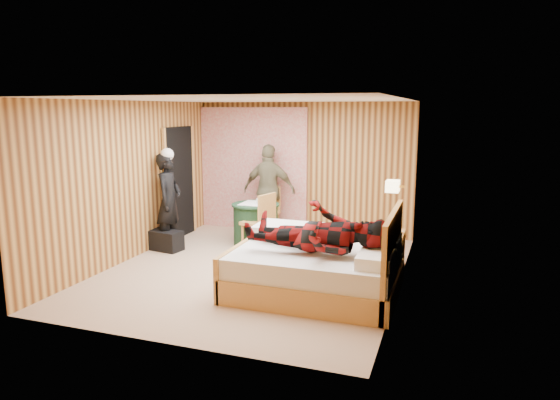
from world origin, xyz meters
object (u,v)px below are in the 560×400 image
(wall_lamp, at_px, (393,186))
(chair_near, at_px, (262,218))
(woman_standing, at_px, (169,201))
(duffel_bag, at_px, (165,240))
(bed, at_px, (318,267))
(round_table, at_px, (256,224))
(chair_far, at_px, (268,207))
(man_on_bed, at_px, (317,221))
(nightstand, at_px, (389,250))
(man_at_table, at_px, (269,190))

(wall_lamp, xyz_separation_m, chair_near, (-2.19, 0.52, -0.72))
(wall_lamp, height_order, woman_standing, woman_standing)
(duffel_bag, height_order, woman_standing, woman_standing)
(bed, height_order, round_table, bed)
(woman_standing, bearing_deg, chair_far, -50.70)
(chair_near, distance_m, man_on_bed, 2.29)
(bed, distance_m, nightstand, 1.50)
(nightstand, relative_size, chair_far, 0.63)
(nightstand, relative_size, round_table, 0.70)
(round_table, bearing_deg, woman_standing, -152.76)
(nightstand, relative_size, woman_standing, 0.35)
(wall_lamp, xyz_separation_m, man_on_bed, (-0.77, -1.23, -0.30))
(woman_standing, bearing_deg, duffel_bag, 171.47)
(chair_near, distance_m, woman_standing, 1.63)
(woman_standing, bearing_deg, bed, -118.91)
(wall_lamp, relative_size, duffel_bag, 0.44)
(round_table, bearing_deg, chair_far, 90.76)
(wall_lamp, distance_m, chair_near, 2.36)
(chair_far, height_order, man_at_table, man_at_table)
(chair_far, height_order, man_on_bed, man_on_bed)
(bed, bearing_deg, duffel_bag, 160.43)
(nightstand, distance_m, man_at_table, 2.80)
(duffel_bag, bearing_deg, chair_far, 58.22)
(bed, xyz_separation_m, chair_near, (-1.38, 1.53, 0.24))
(bed, height_order, nightstand, bed)
(man_on_bed, bearing_deg, chair_near, 128.85)
(nightstand, bearing_deg, bed, -120.40)
(wall_lamp, bearing_deg, man_at_table, 146.83)
(man_at_table, bearing_deg, nightstand, 151.04)
(chair_near, bearing_deg, woman_standing, -62.22)
(round_table, relative_size, man_at_table, 0.48)
(nightstand, bearing_deg, woman_standing, -178.94)
(round_table, height_order, chair_near, chair_near)
(woman_standing, height_order, man_on_bed, man_on_bed)
(man_on_bed, bearing_deg, woman_standing, 154.07)
(round_table, bearing_deg, wall_lamp, -20.18)
(duffel_bag, distance_m, man_at_table, 2.15)
(bed, relative_size, chair_near, 2.14)
(chair_far, xyz_separation_m, chair_near, (0.27, -1.04, 0.04))
(wall_lamp, relative_size, man_on_bed, 0.15)
(nightstand, distance_m, duffel_bag, 3.74)
(duffel_bag, bearing_deg, bed, -10.35)
(nightstand, height_order, woman_standing, woman_standing)
(man_on_bed, bearing_deg, bed, 97.41)
(nightstand, distance_m, woman_standing, 3.76)
(nightstand, relative_size, man_on_bed, 0.33)
(bed, xyz_separation_m, woman_standing, (-2.96, 1.23, 0.49))
(chair_far, relative_size, man_at_table, 0.54)
(round_table, distance_m, chair_near, 0.50)
(nightstand, bearing_deg, wall_lamp, -81.54)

